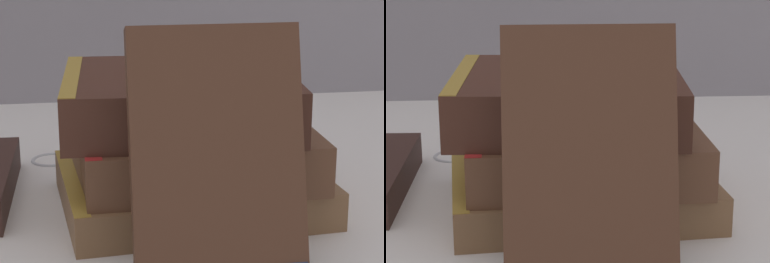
# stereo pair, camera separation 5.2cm
# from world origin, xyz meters

# --- Properties ---
(ground_plane) EXTENTS (3.00, 3.00, 0.00)m
(ground_plane) POSITION_xyz_m (0.00, 0.00, 0.00)
(ground_plane) COLOR silver
(book_flat_bottom) EXTENTS (0.22, 0.18, 0.03)m
(book_flat_bottom) POSITION_xyz_m (0.05, 0.03, 0.02)
(book_flat_bottom) COLOR brown
(book_flat_bottom) RESTS_ON ground_plane
(book_flat_middle) EXTENTS (0.18, 0.16, 0.04)m
(book_flat_middle) POSITION_xyz_m (0.06, 0.03, 0.05)
(book_flat_middle) COLOR brown
(book_flat_middle) RESTS_ON book_flat_bottom
(book_flat_top) EXTENTS (0.18, 0.16, 0.04)m
(book_flat_top) POSITION_xyz_m (0.04, 0.03, 0.09)
(book_flat_top) COLOR #422319
(book_flat_top) RESTS_ON book_flat_middle
(book_leaning_front) EXTENTS (0.11, 0.07, 0.17)m
(book_leaning_front) POSITION_xyz_m (0.06, -0.09, 0.08)
(book_leaning_front) COLOR #4C2D1E
(book_leaning_front) RESTS_ON ground_plane
(pocket_watch) EXTENTS (0.05, 0.05, 0.01)m
(pocket_watch) POSITION_xyz_m (0.09, 0.01, 0.11)
(pocket_watch) COLOR silver
(pocket_watch) RESTS_ON book_flat_top
(reading_glasses) EXTENTS (0.09, 0.04, 0.00)m
(reading_glasses) POSITION_xyz_m (-0.03, 0.17, 0.00)
(reading_glasses) COLOR #ADADB2
(reading_glasses) RESTS_ON ground_plane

